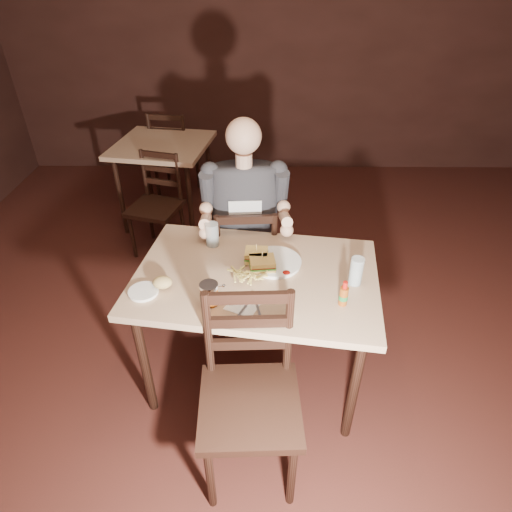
{
  "coord_description": "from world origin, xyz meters",
  "views": [
    {
      "loc": [
        -0.27,
        -1.44,
        2.12
      ],
      "look_at": [
        -0.29,
        0.37,
        0.85
      ],
      "focal_mm": 30.0,
      "sensor_mm": 36.0,
      "label": 1
    }
  ],
  "objects_px": {
    "glass_right": "(356,271)",
    "hot_sauce": "(344,293)",
    "main_table": "(256,286)",
    "diner": "(245,199)",
    "glass_left": "(212,234)",
    "dinner_plate": "(275,263)",
    "side_plate": "(144,292)",
    "syrup_dispenser": "(209,294)",
    "bg_chair_far": "(176,153)",
    "chair_far": "(246,260)",
    "bg_chair_near": "(155,208)",
    "chair_near": "(250,405)",
    "bg_table": "(163,152)"
  },
  "relations": [
    {
      "from": "bg_chair_near",
      "to": "diner",
      "type": "height_order",
      "value": "diner"
    },
    {
      "from": "bg_chair_far",
      "to": "side_plate",
      "type": "relative_size",
      "value": 6.33
    },
    {
      "from": "chair_far",
      "to": "diner",
      "type": "height_order",
      "value": "diner"
    },
    {
      "from": "diner",
      "to": "glass_left",
      "type": "xyz_separation_m",
      "value": [
        -0.18,
        -0.25,
        -0.1
      ]
    },
    {
      "from": "main_table",
      "to": "glass_right",
      "type": "bearing_deg",
      "value": -7.97
    },
    {
      "from": "bg_chair_far",
      "to": "syrup_dispenser",
      "type": "relative_size",
      "value": 8.05
    },
    {
      "from": "glass_right",
      "to": "syrup_dispenser",
      "type": "distance_m",
      "value": 0.73
    },
    {
      "from": "chair_near",
      "to": "side_plate",
      "type": "bearing_deg",
      "value": 138.32
    },
    {
      "from": "main_table",
      "to": "side_plate",
      "type": "height_order",
      "value": "side_plate"
    },
    {
      "from": "main_table",
      "to": "bg_chair_near",
      "type": "relative_size",
      "value": 1.62
    },
    {
      "from": "glass_right",
      "to": "bg_chair_near",
      "type": "bearing_deg",
      "value": 133.45
    },
    {
      "from": "chair_near",
      "to": "bg_chair_near",
      "type": "distance_m",
      "value": 2.11
    },
    {
      "from": "diner",
      "to": "bg_chair_far",
      "type": "bearing_deg",
      "value": 108.47
    },
    {
      "from": "hot_sauce",
      "to": "syrup_dispenser",
      "type": "relative_size",
      "value": 1.18
    },
    {
      "from": "hot_sauce",
      "to": "chair_near",
      "type": "bearing_deg",
      "value": -140.43
    },
    {
      "from": "chair_far",
      "to": "glass_right",
      "type": "bearing_deg",
      "value": 128.27
    },
    {
      "from": "main_table",
      "to": "glass_left",
      "type": "height_order",
      "value": "glass_left"
    },
    {
      "from": "bg_chair_far",
      "to": "glass_left",
      "type": "height_order",
      "value": "bg_chair_far"
    },
    {
      "from": "main_table",
      "to": "glass_left",
      "type": "distance_m",
      "value": 0.4
    },
    {
      "from": "glass_right",
      "to": "glass_left",
      "type": "bearing_deg",
      "value": 155.19
    },
    {
      "from": "chair_near",
      "to": "glass_right",
      "type": "xyz_separation_m",
      "value": [
        0.52,
        0.52,
        0.36
      ]
    },
    {
      "from": "bg_chair_far",
      "to": "hot_sauce",
      "type": "xyz_separation_m",
      "value": [
        1.26,
        -2.68,
        0.38
      ]
    },
    {
      "from": "bg_chair_near",
      "to": "side_plate",
      "type": "distance_m",
      "value": 1.58
    },
    {
      "from": "main_table",
      "to": "chair_far",
      "type": "relative_size",
      "value": 1.5
    },
    {
      "from": "diner",
      "to": "side_plate",
      "type": "bearing_deg",
      "value": -128.62
    },
    {
      "from": "glass_right",
      "to": "bg_table",
      "type": "bearing_deg",
      "value": 124.34
    },
    {
      "from": "main_table",
      "to": "glass_right",
      "type": "relative_size",
      "value": 9.03
    },
    {
      "from": "dinner_plate",
      "to": "syrup_dispenser",
      "type": "xyz_separation_m",
      "value": [
        -0.32,
        -0.32,
        0.05
      ]
    },
    {
      "from": "glass_left",
      "to": "chair_near",
      "type": "bearing_deg",
      "value": -75.3
    },
    {
      "from": "glass_right",
      "to": "syrup_dispenser",
      "type": "xyz_separation_m",
      "value": [
        -0.71,
        -0.16,
        -0.02
      ]
    },
    {
      "from": "glass_left",
      "to": "hot_sauce",
      "type": "relative_size",
      "value": 1.03
    },
    {
      "from": "bg_table",
      "to": "glass_left",
      "type": "distance_m",
      "value": 1.74
    },
    {
      "from": "main_table",
      "to": "bg_table",
      "type": "bearing_deg",
      "value": 114.07
    },
    {
      "from": "bg_chair_near",
      "to": "chair_far",
      "type": "bearing_deg",
      "value": -29.06
    },
    {
      "from": "chair_far",
      "to": "dinner_plate",
      "type": "relative_size",
      "value": 3.26
    },
    {
      "from": "syrup_dispenser",
      "to": "bg_chair_far",
      "type": "bearing_deg",
      "value": 111.65
    },
    {
      "from": "main_table",
      "to": "diner",
      "type": "bearing_deg",
      "value": 97.78
    },
    {
      "from": "chair_near",
      "to": "glass_right",
      "type": "relative_size",
      "value": 6.46
    },
    {
      "from": "chair_near",
      "to": "glass_left",
      "type": "distance_m",
      "value": 0.96
    },
    {
      "from": "glass_right",
      "to": "hot_sauce",
      "type": "distance_m",
      "value": 0.18
    },
    {
      "from": "chair_far",
      "to": "bg_chair_near",
      "type": "relative_size",
      "value": 1.08
    },
    {
      "from": "chair_far",
      "to": "side_plate",
      "type": "xyz_separation_m",
      "value": [
        -0.47,
        -0.73,
        0.32
      ]
    },
    {
      "from": "side_plate",
      "to": "glass_right",
      "type": "bearing_deg",
      "value": 4.75
    },
    {
      "from": "bg_table",
      "to": "syrup_dispenser",
      "type": "distance_m",
      "value": 2.23
    },
    {
      "from": "diner",
      "to": "dinner_plate",
      "type": "bearing_deg",
      "value": -71.74
    },
    {
      "from": "bg_chair_near",
      "to": "side_plate",
      "type": "height_order",
      "value": "bg_chair_near"
    },
    {
      "from": "main_table",
      "to": "syrup_dispenser",
      "type": "bearing_deg",
      "value": -133.7
    },
    {
      "from": "chair_far",
      "to": "side_plate",
      "type": "height_order",
      "value": "chair_far"
    },
    {
      "from": "dinner_plate",
      "to": "bg_table",
      "type": "bearing_deg",
      "value": 117.69
    },
    {
      "from": "chair_near",
      "to": "glass_right",
      "type": "distance_m",
      "value": 0.82
    }
  ]
}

